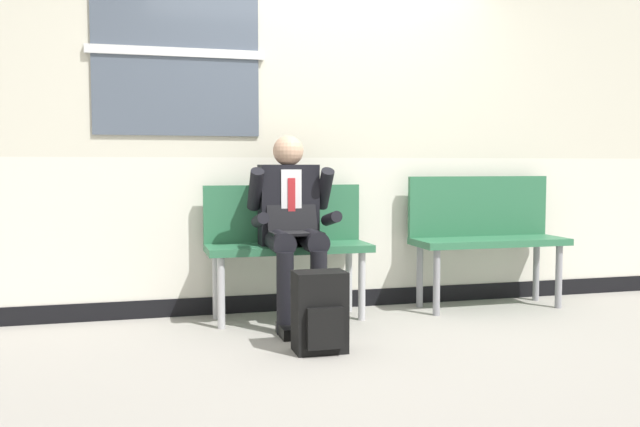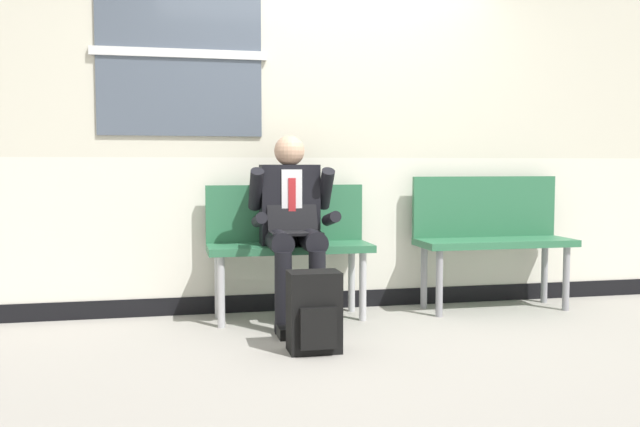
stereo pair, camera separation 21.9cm
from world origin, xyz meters
name	(u,v)px [view 2 (the right image)]	position (x,y,z in m)	size (l,w,h in m)	color
ground_plane	(353,330)	(0.00, 0.00, 0.00)	(18.00, 18.00, 0.00)	#9E9991
station_wall	(325,112)	(-0.01, 0.76, 1.47)	(5.90, 0.17, 2.94)	beige
bench_with_person	(288,238)	(-0.34, 0.48, 0.56)	(1.13, 0.42, 0.93)	#2D6B47
bench_empty	(491,230)	(1.20, 0.49, 0.58)	(1.16, 0.42, 0.99)	#2D6B47
person_seated	(293,222)	(-0.34, 0.29, 0.69)	(0.57, 0.70, 1.27)	black
backpack	(314,313)	(-0.35, -0.44, 0.23)	(0.30, 0.24, 0.47)	black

